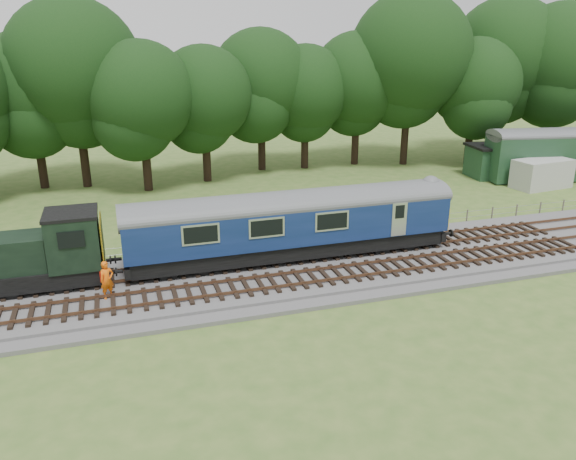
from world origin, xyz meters
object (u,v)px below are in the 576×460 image
object	(u,v)px
shunter_loco	(15,259)
worker	(107,280)
caravan	(542,174)
dmu_railcar	(292,219)

from	to	relation	value
shunter_loco	worker	xyz separation A→B (m)	(4.11, -2.21, -0.70)
shunter_loco	worker	distance (m)	4.72
caravan	shunter_loco	bearing A→B (deg)	-173.01
worker	caravan	bearing A→B (deg)	-8.03
caravan	worker	bearing A→B (deg)	-168.13
shunter_loco	dmu_railcar	bearing A→B (deg)	-0.00
dmu_railcar	shunter_loco	bearing A→B (deg)	180.00
dmu_railcar	caravan	xyz separation A→B (m)	(25.01, 9.49, -1.42)
dmu_railcar	worker	world-z (taller)	dmu_railcar
dmu_railcar	caravan	size ratio (longest dim) A/B	3.72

